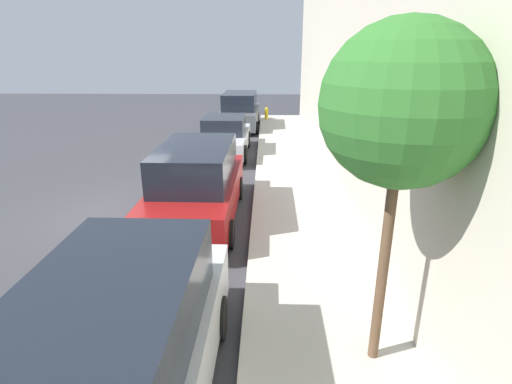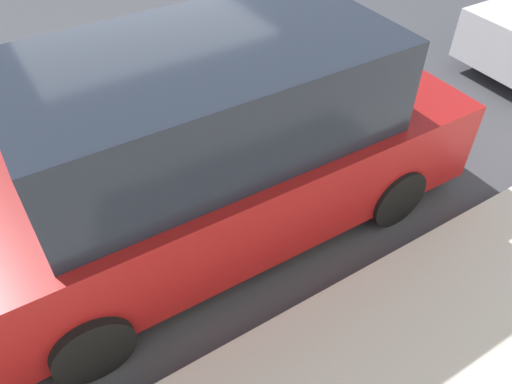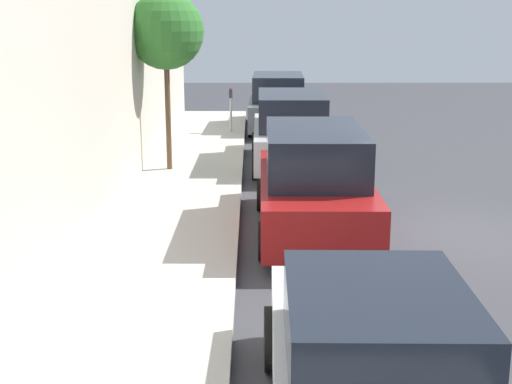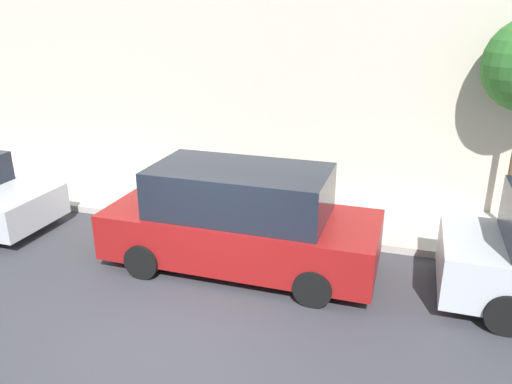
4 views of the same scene
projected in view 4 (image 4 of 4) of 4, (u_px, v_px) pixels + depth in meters
ground_plane at (185, 331)px, 7.37m from camera, size 60.00×60.00×0.00m
sidewalk at (271, 211)px, 11.58m from camera, size 2.45×32.00×0.15m
parked_minivan_third at (240, 220)px, 8.95m from camera, size 2.02×4.92×1.90m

